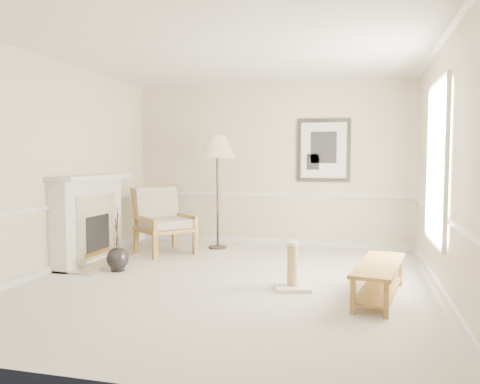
# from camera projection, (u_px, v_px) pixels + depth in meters

# --- Properties ---
(ground) EXTENTS (5.50, 5.50, 0.00)m
(ground) POSITION_uv_depth(u_px,v_px,m) (229.00, 282.00, 5.87)
(ground) COLOR silver
(ground) RESTS_ON ground
(room) EXTENTS (5.04, 5.54, 2.92)m
(room) POSITION_uv_depth(u_px,v_px,m) (241.00, 133.00, 5.78)
(room) COLOR beige
(room) RESTS_ON ground
(fireplace) EXTENTS (0.64, 1.64, 1.31)m
(fireplace) POSITION_uv_depth(u_px,v_px,m) (89.00, 220.00, 6.98)
(fireplace) COLOR white
(fireplace) RESTS_ON ground
(floor_vase) EXTENTS (0.31, 0.31, 0.89)m
(floor_vase) POSITION_uv_depth(u_px,v_px,m) (118.00, 259.00, 6.46)
(floor_vase) COLOR black
(floor_vase) RESTS_ON ground
(armchair) EXTENTS (1.18, 1.17, 1.07)m
(armchair) POSITION_uv_depth(u_px,v_px,m) (162.00, 218.00, 7.75)
(armchair) COLOR olive
(armchair) RESTS_ON ground
(floor_lamp) EXTENTS (0.64, 0.64, 1.95)m
(floor_lamp) POSITION_uv_depth(u_px,v_px,m) (217.00, 150.00, 8.01)
(floor_lamp) COLOR black
(floor_lamp) RESTS_ON ground
(bench) EXTENTS (0.66, 1.45, 0.40)m
(bench) POSITION_uv_depth(u_px,v_px,m) (379.00, 275.00, 5.16)
(bench) COLOR olive
(bench) RESTS_ON ground
(scratching_post) EXTENTS (0.49, 0.49, 0.57)m
(scratching_post) POSITION_uv_depth(u_px,v_px,m) (293.00, 274.00, 5.54)
(scratching_post) COLOR white
(scratching_post) RESTS_ON ground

